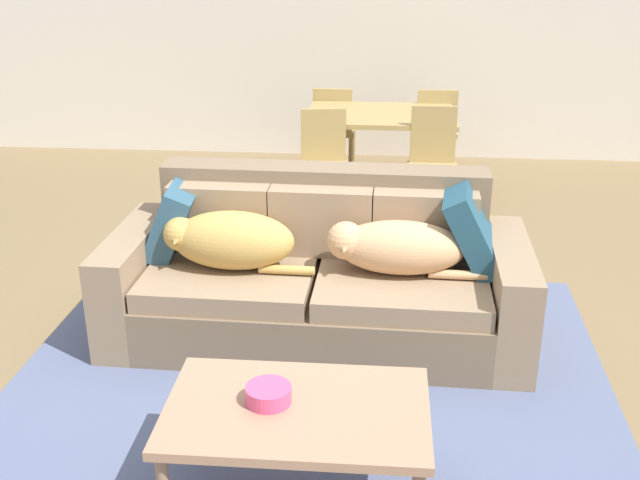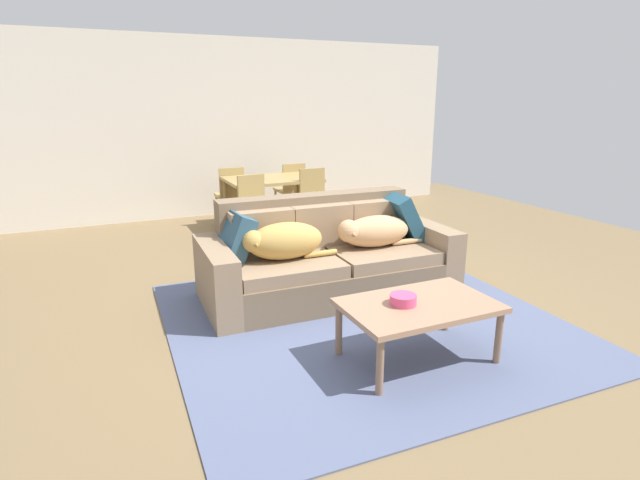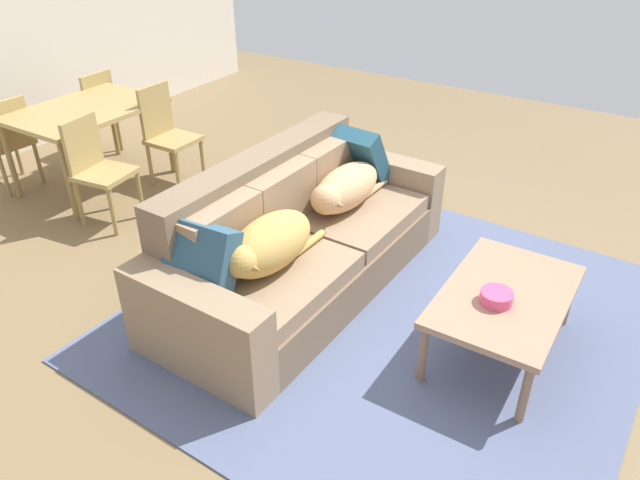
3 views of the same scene
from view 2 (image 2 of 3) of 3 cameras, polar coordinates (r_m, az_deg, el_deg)
ground_plane at (r=4.75m, az=1.40°, el=-6.61°), size 10.00×10.00×0.00m
back_partition at (r=8.19m, az=-11.06°, el=12.30°), size 8.00×0.12×2.70m
area_rug at (r=4.30m, az=4.94°, el=-9.12°), size 3.19×3.11×0.01m
couch at (r=4.78m, az=0.76°, el=-2.17°), size 2.37×1.05×0.91m
dog_on_left_cushion at (r=4.41m, az=-4.25°, el=-0.12°), size 0.85×0.36×0.33m
dog_on_right_cushion at (r=4.79m, az=5.97°, el=0.99°), size 0.87×0.33×0.30m
throw_pillow_by_left_arm at (r=4.49m, az=-9.60°, el=0.30°), size 0.33×0.44×0.45m
throw_pillow_by_right_arm at (r=5.13m, az=9.38°, el=2.58°), size 0.40×0.51×0.49m
coffee_table at (r=3.62m, az=11.11°, el=-7.67°), size 1.06×0.67×0.44m
bowl_on_coffee_table at (r=3.54m, az=9.38°, el=-6.67°), size 0.19×0.19×0.07m
dining_table at (r=7.07m, az=-5.45°, el=6.44°), size 1.25×0.89×0.74m
dining_chair_near_left at (r=6.39m, az=-7.31°, el=3.77°), size 0.45×0.45×0.88m
dining_chair_near_right at (r=6.76m, az=-0.52°, el=4.56°), size 0.40×0.40×0.90m
dining_chair_far_left at (r=7.52m, az=-10.06°, el=5.31°), size 0.41×0.41×0.85m
dining_chair_far_right at (r=7.77m, az=-3.26°, el=5.96°), size 0.41×0.41×0.86m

